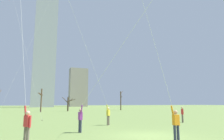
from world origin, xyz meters
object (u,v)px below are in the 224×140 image
kite_flyer_midfield_center_purple (165,83)px  bare_tree_right_of_center (121,100)px  bare_tree_rightmost (41,100)px  bare_tree_leftmost (68,103)px  distant_kite_low_near_trees_white (51,0)px  distant_kite_drifting_left_red (14,1)px  bystander_strolling_midfield (182,114)px  kite_flyer_foreground_left_blue (23,44)px  kite_flyer_far_back_teal (94,76)px  kite_flyer_midfield_left_yellow (99,90)px

kite_flyer_midfield_center_purple → bare_tree_right_of_center: (18.26, 46.46, -0.16)m
bare_tree_rightmost → bare_tree_right_of_center: 22.80m
bare_tree_right_of_center → kite_flyer_midfield_center_purple: bearing=-111.5°
bare_tree_rightmost → bare_tree_leftmost: bare_tree_rightmost is taller
distant_kite_low_near_trees_white → bare_tree_rightmost: size_ratio=3.66×
distant_kite_drifting_left_red → distant_kite_low_near_trees_white: (5.04, -0.07, 1.19)m
bystander_strolling_midfield → kite_flyer_midfield_center_purple: bearing=-133.9°
distant_kite_drifting_left_red → bare_tree_rightmost: size_ratio=3.50×
kite_flyer_foreground_left_blue → kite_flyer_far_back_teal: size_ratio=1.11×
kite_flyer_midfield_center_purple → bare_tree_leftmost: kite_flyer_midfield_center_purple is taller
kite_flyer_foreground_left_blue → distant_kite_low_near_trees_white: (2.66, 17.83, 12.18)m
distant_kite_low_near_trees_white → bare_tree_right_of_center: 36.68m
kite_flyer_midfield_left_yellow → bare_tree_rightmost: kite_flyer_midfield_left_yellow is taller
kite_flyer_midfield_center_purple → bare_tree_right_of_center: 49.92m
kite_flyer_midfield_left_yellow → bare_tree_right_of_center: (20.81, 43.15, 0.06)m
kite_flyer_foreground_left_blue → distant_kite_low_near_trees_white: size_ratio=1.07×
kite_flyer_midfield_center_purple → bystander_strolling_midfield: (8.51, 8.85, -2.14)m
distant_kite_low_near_trees_white → bare_tree_leftmost: size_ratio=5.49×
kite_flyer_midfield_center_purple → kite_flyer_far_back_teal: 8.21m
bystander_strolling_midfield → kite_flyer_foreground_left_blue: bearing=-162.4°
kite_flyer_foreground_left_blue → bystander_strolling_midfield: 17.01m
kite_flyer_far_back_teal → bare_tree_leftmost: 36.57m
distant_kite_drifting_left_red → distant_kite_low_near_trees_white: distant_kite_low_near_trees_white is taller
kite_flyer_foreground_left_blue → kite_flyer_midfield_left_yellow: (4.56, -0.59, -2.65)m
distant_kite_low_near_trees_white → bare_tree_rightmost: distant_kite_low_near_trees_white is taller
kite_flyer_far_back_teal → bystander_strolling_midfield: (9.97, 0.87, -3.43)m
distant_kite_drifting_left_red → bare_tree_leftmost: distant_kite_drifting_left_red is taller
kite_flyer_far_back_teal → distant_kite_drifting_left_red: 20.07m
kite_flyer_midfield_center_purple → bare_tree_right_of_center: size_ratio=2.78×
kite_flyer_far_back_teal → bare_tree_leftmost: bearing=83.6°
kite_flyer_foreground_left_blue → bare_tree_leftmost: bearing=76.5°
distant_kite_drifting_left_red → kite_flyer_foreground_left_blue: bearing=-82.4°
kite_flyer_midfield_left_yellow → bare_tree_rightmost: size_ratio=2.31×
kite_flyer_far_back_teal → bystander_strolling_midfield: 10.58m
kite_flyer_midfield_center_purple → distant_kite_drifting_left_red: size_ratio=0.84×
bare_tree_leftmost → bare_tree_right_of_center: bare_tree_right_of_center is taller
distant_kite_low_near_trees_white → kite_flyer_foreground_left_blue: bearing=-98.5°
bare_tree_rightmost → bare_tree_right_of_center: bare_tree_right_of_center is taller
kite_flyer_foreground_left_blue → distant_kite_low_near_trees_white: kite_flyer_foreground_left_blue is taller
kite_flyer_foreground_left_blue → bare_tree_right_of_center: 49.61m
kite_flyer_midfield_center_purple → bare_tree_rightmost: bearing=95.5°
bare_tree_leftmost → bare_tree_right_of_center: (15.65, 2.22, 0.87)m
kite_flyer_midfield_left_yellow → bystander_strolling_midfield: size_ratio=7.65×
kite_flyer_midfield_center_purple → bare_tree_leftmost: size_ratio=4.39×
bare_tree_rightmost → bare_tree_leftmost: size_ratio=1.50×
kite_flyer_foreground_left_blue → bare_tree_leftmost: size_ratio=5.90×
kite_flyer_far_back_teal → bare_tree_leftmost: kite_flyer_far_back_teal is taller
kite_flyer_foreground_left_blue → kite_flyer_far_back_teal: kite_flyer_foreground_left_blue is taller
kite_flyer_midfield_left_yellow → kite_flyer_far_back_teal: (1.09, 4.66, 1.52)m
kite_flyer_midfield_left_yellow → bare_tree_rightmost: bearing=92.2°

